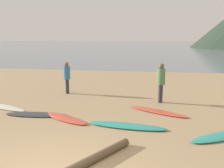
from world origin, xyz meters
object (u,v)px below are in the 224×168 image
Objects in this scene: person_1 at (67,75)px; person_2 at (161,80)px; surfboard_3 at (66,118)px; surfboard_6 at (223,136)px; surfboard_1 at (3,107)px; driftwood_log at (94,158)px; surfboard_2 at (36,114)px; surfboard_4 at (127,126)px; surfboard_5 at (157,111)px.

person_2 reaches higher than person_1.
surfboard_6 is at bearing 20.48° from surfboard_3.
driftwood_log reaches higher than surfboard_1.
driftwood_log reaches higher than surfboard_6.
surfboard_2 is (1.74, -0.69, -0.00)m from surfboard_1.
surfboard_2 is at bearing 133.98° from driftwood_log.
person_1 is 6.90m from driftwood_log.
surfboard_6 is at bearing -18.94° from person_1.
surfboard_4 is at bearing 18.76° from surfboard_3.
driftwood_log is (2.78, -6.27, -0.81)m from person_1.
surfboard_3 is at bearing 121.20° from driftwood_log.
surfboard_5 is (4.31, 1.00, 0.01)m from surfboard_2.
surfboard_5 is at bearing 23.83° from surfboard_1.
surfboard_3 is 3.93m from person_1.
surfboard_3 is 4.92m from surfboard_6.
surfboard_3 is 4.32m from person_2.
surfboard_1 is 7.97m from surfboard_6.
driftwood_log is (2.78, -2.88, 0.07)m from surfboard_2.
surfboard_1 is 1.58× the size of person_1.
surfboard_2 is 0.98× the size of driftwood_log.
surfboard_3 is (1.19, -0.26, 0.01)m from surfboard_2.
surfboard_3 reaches higher than surfboard_1.
surfboard_5 and surfboard_6 have the same top height.
surfboard_6 is (6.06, -0.99, 0.01)m from surfboard_2.
surfboard_4 is 1.12× the size of surfboard_6.
person_2 is (4.46, 2.41, 0.96)m from surfboard_2.
surfboard_4 is (5.05, -1.34, 0.01)m from surfboard_1.
surfboard_6 reaches higher than surfboard_2.
surfboard_4 is 1.06× the size of surfboard_5.
surfboard_1 is at bearing 141.62° from driftwood_log.
person_2 is at bearing 24.90° from surfboard_2.
surfboard_1 is 1.25× the size of surfboard_3.
surfboard_3 is at bearing -55.03° from person_1.
surfboard_6 is at bearing -20.81° from surfboard_5.
surfboard_5 is 4.18m from driftwood_log.
surfboard_6 is 3.79m from driftwood_log.
surfboard_2 is 0.97× the size of surfboard_5.
surfboard_1 is at bearing -78.86° from person_2.
surfboard_3 reaches higher than surfboard_5.
surfboard_5 reaches higher than surfboard_1.
surfboard_3 is 2.16m from surfboard_4.
surfboard_2 is 3.50m from person_1.
person_1 is at bearing 113.93° from driftwood_log.
surfboard_3 is 3.07m from driftwood_log.
person_2 is at bearing 68.17° from surfboard_3.
surfboard_5 is (0.99, 1.64, -0.01)m from surfboard_4.
driftwood_log is at bearing -97.06° from surfboard_4.
surfboard_1 is 6.50m from person_2.
surfboard_2 is at bearing -0.92° from surfboard_1.
surfboard_3 is 0.84× the size of driftwood_log.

